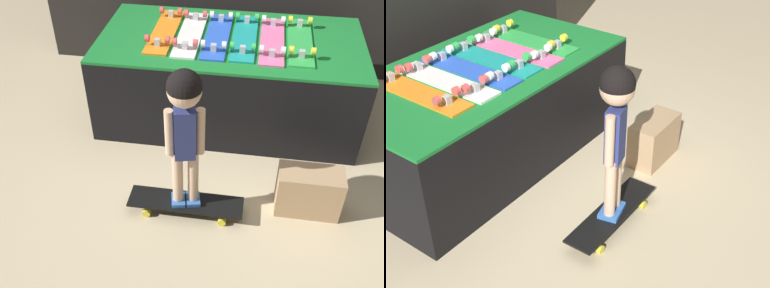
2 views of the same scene
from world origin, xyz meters
TOP-DOWN VIEW (x-y plane):
  - ground_plane at (0.00, 0.00)m, footprint 16.00×16.00m
  - display_rack at (0.00, 0.66)m, footprint 1.97×1.04m
  - skateboard_orange_on_rack at (-0.51, 0.68)m, footprint 0.18×0.77m
  - skateboard_white_on_rack at (-0.30, 0.66)m, footprint 0.18×0.77m
  - skateboard_blue_on_rack at (-0.10, 0.66)m, footprint 0.18×0.77m
  - skateboard_teal_on_rack at (0.10, 0.67)m, footprint 0.18×0.77m
  - skateboard_pink_on_rack at (0.30, 0.65)m, footprint 0.18×0.77m
  - skateboard_green_on_rack at (0.51, 0.67)m, footprint 0.18×0.77m
  - skateboard_on_floor at (-0.15, -0.48)m, footprint 0.73×0.19m
  - child at (-0.15, -0.48)m, footprint 0.22×0.19m
  - storage_box at (0.61, -0.34)m, footprint 0.40×0.20m

SIDE VIEW (x-z plane):
  - ground_plane at x=0.00m, z-range 0.00..0.00m
  - skateboard_on_floor at x=-0.15m, z-range 0.03..0.12m
  - storage_box at x=0.61m, z-range 0.00..0.31m
  - display_rack at x=0.00m, z-range 0.00..0.68m
  - skateboard_orange_on_rack at x=-0.51m, z-range 0.65..0.74m
  - skateboard_white_on_rack at x=-0.30m, z-range 0.65..0.74m
  - skateboard_blue_on_rack at x=-0.10m, z-range 0.65..0.74m
  - skateboard_teal_on_rack at x=0.10m, z-range 0.65..0.74m
  - skateboard_pink_on_rack at x=0.30m, z-range 0.65..0.74m
  - skateboard_green_on_rack at x=0.51m, z-range 0.65..0.74m
  - child at x=-0.15m, z-range 0.28..1.23m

